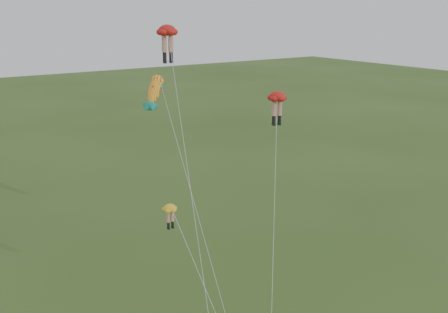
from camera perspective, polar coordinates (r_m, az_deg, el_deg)
legs_kite_red_high at (r=38.56m, az=-6.47°, el=13.52°), size 5.16×13.81×19.79m
legs_kite_red_mid at (r=37.83m, az=6.09°, el=6.26°), size 6.79×7.98×14.98m
legs_kite_yellow at (r=33.13m, az=-5.88°, el=-6.77°), size 1.04×10.10×8.54m
fish_kite at (r=34.17m, az=-7.86°, el=7.40°), size 2.45×10.10×16.80m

